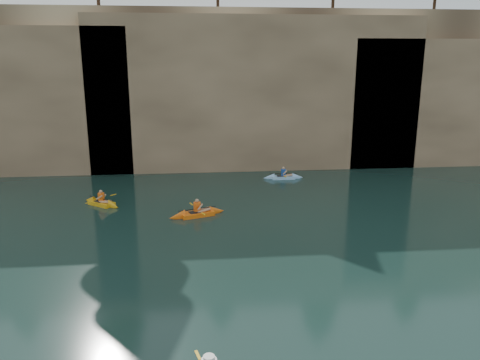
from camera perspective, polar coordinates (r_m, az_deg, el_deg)
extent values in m
plane|color=black|center=(14.50, 6.24, -18.94)|extent=(160.00, 160.00, 0.00)
cube|color=tan|center=(41.95, -2.15, 11.73)|extent=(70.00, 16.00, 12.00)
cube|color=#9C7E5F|center=(34.81, 2.00, 10.69)|extent=(24.00, 2.40, 11.40)
cube|color=black|center=(34.39, -7.89, 3.63)|extent=(3.50, 1.00, 3.20)
cube|color=black|center=(36.53, 14.67, 4.96)|extent=(5.00, 1.00, 4.50)
sphere|color=tan|center=(11.98, -3.80, -21.09)|extent=(0.23, 0.23, 0.23)
cube|color=gold|center=(13.10, -5.16, -20.49)|extent=(0.18, 0.43, 0.02)
cylinder|color=white|center=(11.95, -3.80, -20.92)|extent=(0.39, 0.39, 0.11)
cube|color=orange|center=(24.72, -5.23, -4.10)|extent=(2.46, 1.47, 0.26)
cone|color=orange|center=(25.09, -2.85, -3.77)|extent=(1.02, 0.94, 0.70)
cone|color=orange|center=(24.39, -7.68, -4.43)|extent=(1.02, 0.94, 0.70)
cube|color=black|center=(24.64, -5.56, -3.93)|extent=(0.66, 0.60, 0.04)
cube|color=orange|center=(24.60, -5.25, -3.29)|extent=(0.37, 0.30, 0.47)
sphere|color=tan|center=(24.50, -5.27, -2.53)|extent=(0.20, 0.20, 0.20)
cylinder|color=black|center=(24.63, -5.24, -3.51)|extent=(1.97, 0.72, 0.04)
cube|color=gold|center=(25.48, -5.97, -2.92)|extent=(0.21, 0.42, 0.02)
cube|color=gold|center=(23.80, -4.47, -4.14)|extent=(0.21, 0.42, 0.02)
cube|color=orange|center=(27.56, -16.52, -2.71)|extent=(2.06, 1.84, 0.24)
cone|color=orange|center=(26.85, -15.14, -3.06)|extent=(0.99, 0.98, 0.67)
cone|color=orange|center=(28.28, -17.82, -2.37)|extent=(0.99, 0.98, 0.67)
cube|color=black|center=(27.64, -16.73, -2.47)|extent=(0.69, 0.67, 0.04)
cube|color=#DF5B12|center=(27.46, -16.57, -2.01)|extent=(0.36, 0.34, 0.45)
sphere|color=tan|center=(27.37, -16.62, -1.36)|extent=(0.19, 0.19, 0.19)
cylinder|color=black|center=(27.48, -16.55, -2.19)|extent=(1.57, 1.26, 0.04)
cube|color=gold|center=(28.04, -15.19, -1.76)|extent=(0.32, 0.38, 0.02)
cube|color=gold|center=(26.94, -17.97, -2.63)|extent=(0.32, 0.38, 0.02)
cube|color=#93C6F7|center=(32.39, 5.29, 0.35)|extent=(2.16, 0.72, 0.23)
cone|color=#93C6F7|center=(32.57, 7.04, 0.38)|extent=(0.77, 0.66, 0.64)
cone|color=#93C6F7|center=(32.23, 3.52, 0.31)|extent=(0.77, 0.66, 0.64)
cube|color=black|center=(32.34, 5.03, 0.49)|extent=(0.56, 0.41, 0.04)
cube|color=#1A4394|center=(32.31, 5.30, 0.92)|extent=(0.30, 0.20, 0.43)
sphere|color=tan|center=(32.24, 5.32, 1.45)|extent=(0.18, 0.18, 0.18)
cylinder|color=black|center=(32.33, 5.30, 0.79)|extent=(1.89, 0.08, 0.04)
cube|color=gold|center=(33.14, 5.06, 1.13)|extent=(0.09, 0.42, 0.02)
cube|color=gold|center=(31.52, 5.56, 0.43)|extent=(0.09, 0.42, 0.02)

